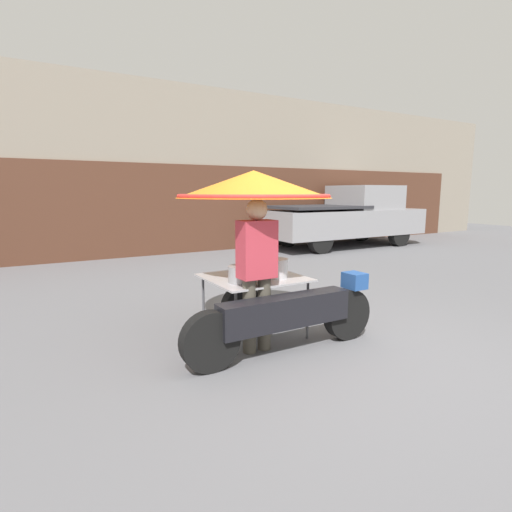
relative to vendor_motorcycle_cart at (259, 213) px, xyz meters
name	(u,v)px	position (x,y,z in m)	size (l,w,h in m)	color
ground_plane	(346,354)	(0.52, -0.91, -1.43)	(36.00, 36.00, 0.00)	slate
shopfront_building	(136,171)	(0.52, 7.63, 0.80)	(28.00, 2.06, 4.50)	gray
vendor_motorcycle_cart	(259,213)	(0.00, 0.00, 0.00)	(2.27, 1.75, 1.90)	black
vendor_person	(257,268)	(-0.23, -0.35, -0.54)	(0.38, 0.22, 1.60)	#4C473D
pickup_truck	(347,217)	(6.36, 5.43, -0.53)	(5.18, 1.90, 1.86)	black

